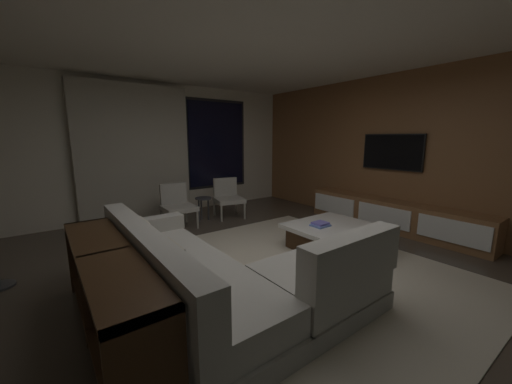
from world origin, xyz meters
name	(u,v)px	position (x,y,z in m)	size (l,w,h in m)	color
floor	(272,275)	(0.00, 0.00, 0.00)	(9.20, 9.20, 0.00)	#473D33
back_wall_with_window	(158,150)	(-0.06, 3.62, 1.34)	(6.60, 0.30, 2.70)	beige
media_wall	(409,152)	(3.06, 0.00, 1.35)	(0.12, 7.80, 2.70)	brown
ceiling	(275,27)	(0.00, 0.00, 2.70)	(8.20, 8.20, 0.00)	beige
area_rug	(299,270)	(0.35, -0.10, 0.01)	(3.20, 3.80, 0.01)	beige
sectional_couch	(219,278)	(-0.82, -0.20, 0.29)	(1.98, 2.50, 0.82)	gray
coffee_table	(335,238)	(1.22, 0.05, 0.19)	(1.16, 1.16, 0.36)	#392312
book_stack_on_coffee_table	(320,224)	(1.05, 0.19, 0.38)	(0.24, 0.21, 0.05)	#5E78C0
accent_chair_near_window	(228,196)	(0.95, 2.56, 0.43)	(0.65, 0.67, 0.78)	#B2ADA0
accent_chair_by_curtain	(177,203)	(-0.15, 2.50, 0.43)	(0.55, 0.57, 0.78)	#B2ADA0
side_stool	(203,202)	(0.40, 2.56, 0.37)	(0.32, 0.32, 0.46)	#333338
media_console	(392,216)	(2.77, 0.05, 0.25)	(0.46, 3.10, 0.52)	brown
mounted_tv	(392,152)	(2.95, 0.25, 1.35)	(0.05, 1.08, 0.63)	black
console_table_behind_couch	(109,290)	(-1.73, -0.06, 0.42)	(0.40, 2.10, 0.74)	#392312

